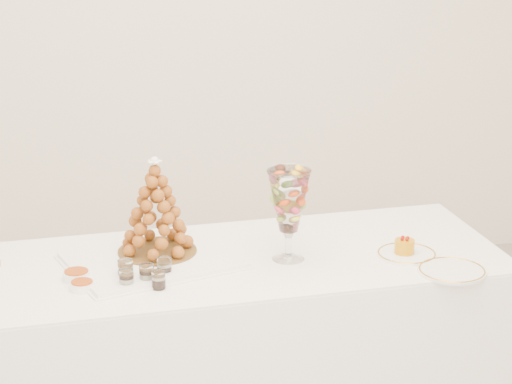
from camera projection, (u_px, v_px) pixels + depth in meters
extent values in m
cube|color=white|center=(176.00, 4.00, 4.91)|extent=(4.50, 0.04, 2.80)
cube|color=white|center=(242.00, 349.00, 3.68)|extent=(1.93, 0.88, 0.71)
cube|color=white|center=(241.00, 259.00, 3.56)|extent=(1.92, 0.87, 0.01)
cube|color=white|center=(153.00, 260.00, 3.51)|extent=(0.66, 0.57, 0.02)
cylinder|color=white|center=(288.00, 256.00, 3.55)|extent=(0.12, 0.12, 0.02)
cylinder|color=white|center=(288.00, 243.00, 3.53)|extent=(0.02, 0.02, 0.08)
sphere|color=white|center=(288.00, 233.00, 3.52)|extent=(0.04, 0.04, 0.04)
cylinder|color=white|center=(407.00, 254.00, 3.58)|extent=(0.21, 0.21, 0.01)
cylinder|color=white|center=(452.00, 271.00, 3.43)|extent=(0.24, 0.24, 0.01)
cylinder|color=white|center=(126.00, 270.00, 3.36)|extent=(0.06, 0.06, 0.07)
cylinder|color=white|center=(147.00, 274.00, 3.33)|extent=(0.06, 0.06, 0.07)
cylinder|color=white|center=(164.00, 267.00, 3.39)|extent=(0.05, 0.05, 0.07)
cylinder|color=white|center=(126.00, 279.00, 3.30)|extent=(0.05, 0.05, 0.07)
cylinder|color=white|center=(159.00, 280.00, 3.29)|extent=(0.05, 0.05, 0.06)
cylinder|color=white|center=(77.00, 276.00, 3.37)|extent=(0.09, 0.09, 0.03)
cylinder|color=white|center=(82.00, 286.00, 3.29)|extent=(0.08, 0.08, 0.03)
cylinder|color=brown|center=(157.00, 251.00, 3.56)|extent=(0.28, 0.28, 0.01)
cone|color=brown|center=(156.00, 205.00, 3.51)|extent=(0.30, 0.30, 0.34)
sphere|color=white|center=(154.00, 162.00, 3.46)|extent=(0.03, 0.03, 0.03)
cylinder|color=#C98409|center=(404.00, 246.00, 3.57)|extent=(0.07, 0.07, 0.05)
sphere|color=#940B05|center=(408.00, 238.00, 3.57)|extent=(0.01, 0.01, 0.01)
sphere|color=#940B05|center=(403.00, 237.00, 3.57)|extent=(0.01, 0.01, 0.01)
sphere|color=#940B05|center=(402.00, 239.00, 3.56)|extent=(0.01, 0.01, 0.01)
sphere|color=#940B05|center=(407.00, 239.00, 3.55)|extent=(0.01, 0.01, 0.01)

